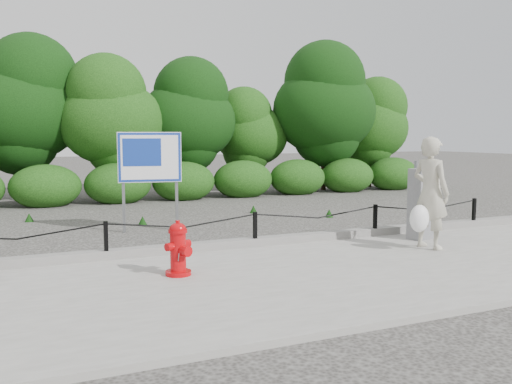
{
  "coord_description": "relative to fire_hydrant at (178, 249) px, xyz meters",
  "views": [
    {
      "loc": [
        -3.69,
        -8.41,
        1.99
      ],
      "look_at": [
        0.11,
        0.2,
        1.0
      ],
      "focal_mm": 38.0,
      "sensor_mm": 36.0,
      "label": 1
    }
  ],
  "objects": [
    {
      "name": "utility_cabinet",
      "position": [
        4.82,
        0.74,
        0.29
      ],
      "size": [
        0.55,
        0.41,
        1.44
      ],
      "rotation": [
        0.0,
        0.0,
        0.26
      ],
      "color": "gray",
      "rests_on": "sidewalk"
    },
    {
      "name": "curb",
      "position": [
        1.73,
        1.39,
        -0.29
      ],
      "size": [
        14.0,
        0.22,
        0.14
      ],
      "primitive_type": "cube",
      "color": "slate",
      "rests_on": "sidewalk"
    },
    {
      "name": "treeline",
      "position": [
        2.3,
        10.26,
        2.25
      ],
      "size": [
        20.31,
        4.03,
        5.2
      ],
      "color": "black",
      "rests_on": "ground"
    },
    {
      "name": "ground",
      "position": [
        1.73,
        1.34,
        -0.44
      ],
      "size": [
        90.0,
        90.0,
        0.0
      ],
      "primitive_type": "plane",
      "color": "#2D2B28",
      "rests_on": "ground"
    },
    {
      "name": "sidewalk",
      "position": [
        1.73,
        -0.66,
        -0.4
      ],
      "size": [
        14.0,
        4.0,
        0.08
      ],
      "primitive_type": "cube",
      "color": "gray",
      "rests_on": "ground"
    },
    {
      "name": "chain_barrier",
      "position": [
        1.73,
        1.34,
        0.01
      ],
      "size": [
        10.06,
        0.06,
        0.6
      ],
      "color": "black",
      "rests_on": "sidewalk"
    },
    {
      "name": "advertising_sign",
      "position": [
        0.51,
        3.94,
        1.01
      ],
      "size": [
        1.27,
        0.31,
        2.05
      ],
      "rotation": [
        0.0,
        0.0,
        -0.18
      ],
      "color": "slate",
      "rests_on": "ground"
    },
    {
      "name": "pedestrian",
      "position": [
        4.36,
        0.01,
        0.56
      ],
      "size": [
        0.81,
        0.76,
        1.89
      ],
      "rotation": [
        0.0,
        0.0,
        1.77
      ],
      "color": "#B4AF9B",
      "rests_on": "sidewalk"
    },
    {
      "name": "fire_hydrant",
      "position": [
        0.0,
        0.0,
        0.0
      ],
      "size": [
        0.47,
        0.47,
        0.76
      ],
      "rotation": [
        0.0,
        0.0,
        0.42
      ],
      "color": "#B6060B",
      "rests_on": "sidewalk"
    }
  ]
}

